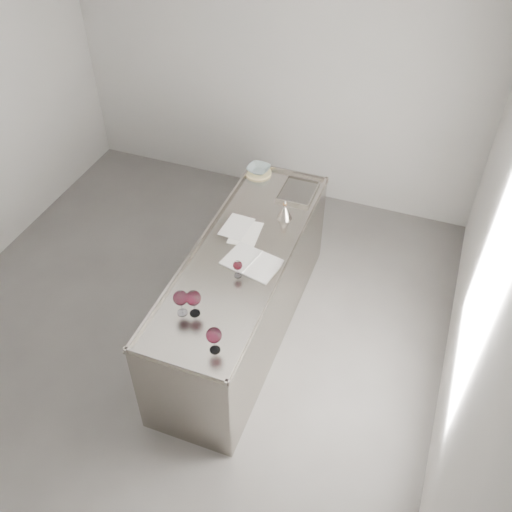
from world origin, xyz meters
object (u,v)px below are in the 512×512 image
at_px(wine_glass_right, 214,336).
at_px(ceramic_bowl, 258,169).
at_px(wine_glass_middle, 193,299).
at_px(counter, 243,292).
at_px(wine_glass_small, 238,266).
at_px(notebook, 252,262).
at_px(wine_funnel, 285,213).
at_px(wine_glass_left, 181,299).

distance_m(wine_glass_right, ceramic_bowl, 2.11).
bearing_deg(wine_glass_middle, ceramic_bowl, 95.88).
bearing_deg(counter, wine_glass_small, -75.64).
distance_m(wine_glass_right, notebook, 0.90).
distance_m(wine_glass_small, wine_funnel, 0.80).
xyz_separation_m(wine_glass_small, ceramic_bowl, (-0.33, 1.34, -0.06)).
relative_size(counter, ceramic_bowl, 11.62).
bearing_deg(wine_glass_left, wine_glass_small, 64.76).
bearing_deg(wine_glass_right, wine_glass_small, 99.65).
xyz_separation_m(wine_glass_middle, ceramic_bowl, (-0.19, 1.80, -0.11)).
distance_m(wine_glass_small, notebook, 0.20).
distance_m(wine_glass_left, notebook, 0.73).
xyz_separation_m(counter, notebook, (0.12, -0.09, 0.47)).
relative_size(counter, wine_funnel, 12.38).
bearing_deg(wine_glass_left, wine_glass_right, -32.39).
bearing_deg(counter, wine_glass_right, -79.07).
distance_m(wine_glass_left, wine_glass_small, 0.54).
xyz_separation_m(wine_glass_left, notebook, (0.28, 0.66, -0.14)).
bearing_deg(wine_funnel, wine_glass_middle, -101.54).
distance_m(counter, wine_glass_small, 0.63).
bearing_deg(wine_glass_middle, notebook, 72.62).
distance_m(wine_glass_small, ceramic_bowl, 1.38).
height_order(wine_glass_small, wine_funnel, wine_funnel).
bearing_deg(ceramic_bowl, notebook, -71.81).
xyz_separation_m(wine_glass_middle, wine_glass_right, (0.27, -0.25, -0.00)).
bearing_deg(wine_glass_right, counter, 100.93).
xyz_separation_m(wine_glass_middle, wine_funnel, (0.26, 1.25, -0.09)).
height_order(notebook, wine_funnel, wine_funnel).
xyz_separation_m(counter, ceramic_bowl, (-0.26, 1.08, 0.51)).
xyz_separation_m(wine_glass_left, wine_glass_right, (0.35, -0.22, -0.00)).
height_order(wine_glass_left, notebook, wine_glass_left).
relative_size(wine_glass_left, ceramic_bowl, 1.01).
distance_m(wine_glass_left, ceramic_bowl, 1.84).
xyz_separation_m(wine_glass_left, wine_glass_small, (0.23, 0.49, -0.04)).
relative_size(counter, notebook, 4.98).
xyz_separation_m(wine_glass_left, ceramic_bowl, (-0.10, 1.83, -0.10)).
bearing_deg(notebook, wine_funnel, 96.73).
bearing_deg(wine_glass_small, counter, 104.36).
distance_m(wine_glass_left, wine_glass_middle, 0.09).
height_order(wine_glass_middle, wine_glass_right, wine_glass_middle).
bearing_deg(wine_glass_right, notebook, 94.38).
xyz_separation_m(counter, wine_glass_left, (-0.16, -0.75, 0.62)).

